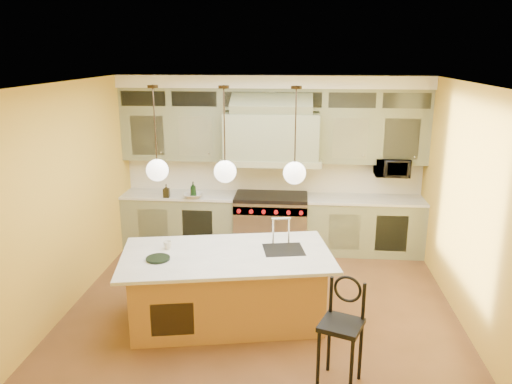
# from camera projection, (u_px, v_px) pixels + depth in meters

# --- Properties ---
(floor) EXTENTS (5.00, 5.00, 0.00)m
(floor) POSITION_uv_depth(u_px,v_px,m) (261.00, 311.00, 6.48)
(floor) COLOR brown
(floor) RESTS_ON ground
(ceiling) EXTENTS (5.00, 5.00, 0.00)m
(ceiling) POSITION_uv_depth(u_px,v_px,m) (262.00, 84.00, 5.69)
(ceiling) COLOR white
(ceiling) RESTS_ON wall_back
(wall_back) EXTENTS (5.00, 0.00, 5.00)m
(wall_back) POSITION_uv_depth(u_px,v_px,m) (273.00, 162.00, 8.48)
(wall_back) COLOR gold
(wall_back) RESTS_ON ground
(wall_front) EXTENTS (5.00, 0.00, 5.00)m
(wall_front) POSITION_uv_depth(u_px,v_px,m) (235.00, 305.00, 3.69)
(wall_front) COLOR gold
(wall_front) RESTS_ON ground
(wall_left) EXTENTS (0.00, 5.00, 5.00)m
(wall_left) POSITION_uv_depth(u_px,v_px,m) (64.00, 200.00, 6.30)
(wall_left) COLOR gold
(wall_left) RESTS_ON ground
(wall_right) EXTENTS (0.00, 5.00, 5.00)m
(wall_right) POSITION_uv_depth(u_px,v_px,m) (472.00, 210.00, 5.87)
(wall_right) COLOR gold
(wall_right) RESTS_ON ground
(back_cabinetry) EXTENTS (5.00, 0.77, 2.90)m
(back_cabinetry) POSITION_uv_depth(u_px,v_px,m) (272.00, 166.00, 8.23)
(back_cabinetry) COLOR gray
(back_cabinetry) RESTS_ON floor
(range) EXTENTS (1.20, 0.74, 0.96)m
(range) POSITION_uv_depth(u_px,v_px,m) (271.00, 222.00, 8.40)
(range) COLOR silver
(range) RESTS_ON floor
(kitchen_island) EXTENTS (2.71, 1.77, 1.35)m
(kitchen_island) POSITION_uv_depth(u_px,v_px,m) (228.00, 286.00, 6.15)
(kitchen_island) COLOR #AA7D3C
(kitchen_island) RESTS_ON floor
(counter_stool) EXTENTS (0.51, 0.51, 1.12)m
(counter_stool) POSITION_uv_depth(u_px,v_px,m) (342.00, 326.00, 4.93)
(counter_stool) COLOR black
(counter_stool) RESTS_ON floor
(microwave) EXTENTS (0.54, 0.37, 0.30)m
(microwave) POSITION_uv_depth(u_px,v_px,m) (392.00, 167.00, 8.08)
(microwave) COLOR black
(microwave) RESTS_ON back_cabinetry
(oil_bottle_a) EXTENTS (0.11, 0.11, 0.27)m
(oil_bottle_a) POSITION_uv_depth(u_px,v_px,m) (193.00, 190.00, 8.14)
(oil_bottle_a) COLOR black
(oil_bottle_a) RESTS_ON back_cabinetry
(oil_bottle_b) EXTENTS (0.10, 0.11, 0.22)m
(oil_bottle_b) POSITION_uv_depth(u_px,v_px,m) (166.00, 191.00, 8.19)
(oil_bottle_b) COLOR black
(oil_bottle_b) RESTS_ON back_cabinetry
(fruit_bowl) EXTENTS (0.35, 0.35, 0.08)m
(fruit_bowl) POSITION_uv_depth(u_px,v_px,m) (193.00, 196.00, 8.17)
(fruit_bowl) COLOR silver
(fruit_bowl) RESTS_ON back_cabinetry
(cup) EXTENTS (0.11, 0.11, 0.10)m
(cup) POSITION_uv_depth(u_px,v_px,m) (168.00, 245.00, 6.11)
(cup) COLOR silver
(cup) RESTS_ON kitchen_island
(pendant_left) EXTENTS (0.26, 0.26, 1.11)m
(pendant_left) POSITION_uv_depth(u_px,v_px,m) (157.00, 168.00, 5.81)
(pendant_left) COLOR #2D2319
(pendant_left) RESTS_ON ceiling
(pendant_center) EXTENTS (0.26, 0.26, 1.11)m
(pendant_center) POSITION_uv_depth(u_px,v_px,m) (225.00, 169.00, 5.75)
(pendant_center) COLOR #2D2319
(pendant_center) RESTS_ON ceiling
(pendant_right) EXTENTS (0.26, 0.26, 1.11)m
(pendant_right) POSITION_uv_depth(u_px,v_px,m) (295.00, 171.00, 5.68)
(pendant_right) COLOR #2D2319
(pendant_right) RESTS_ON ceiling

